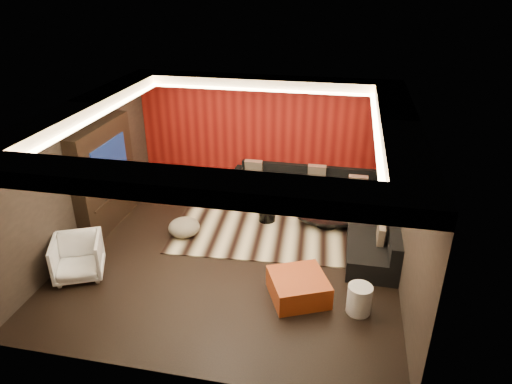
% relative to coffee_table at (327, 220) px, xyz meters
% --- Properties ---
extents(floor, '(6.00, 6.00, 0.02)m').
position_rel_coffee_table_xyz_m(floor, '(-1.67, -1.43, -0.14)').
color(floor, black).
rests_on(floor, ground).
extents(ceiling, '(6.00, 6.00, 0.02)m').
position_rel_coffee_table_xyz_m(ceiling, '(-1.67, -1.43, 2.68)').
color(ceiling, silver).
rests_on(ceiling, ground).
extents(wall_back, '(6.00, 0.02, 2.80)m').
position_rel_coffee_table_xyz_m(wall_back, '(-1.67, 1.58, 1.27)').
color(wall_back, black).
rests_on(wall_back, ground).
extents(wall_left, '(0.02, 6.00, 2.80)m').
position_rel_coffee_table_xyz_m(wall_left, '(-4.68, -1.43, 1.27)').
color(wall_left, black).
rests_on(wall_left, ground).
extents(wall_right, '(0.02, 6.00, 2.80)m').
position_rel_coffee_table_xyz_m(wall_right, '(1.34, -1.43, 1.27)').
color(wall_right, black).
rests_on(wall_right, ground).
extents(red_feature_wall, '(5.98, 0.05, 2.78)m').
position_rel_coffee_table_xyz_m(red_feature_wall, '(-1.67, 1.54, 1.27)').
color(red_feature_wall, '#6B0C0A').
rests_on(red_feature_wall, ground).
extents(soffit_back, '(6.00, 0.60, 0.22)m').
position_rel_coffee_table_xyz_m(soffit_back, '(-1.67, 1.27, 2.56)').
color(soffit_back, silver).
rests_on(soffit_back, ground).
extents(soffit_front, '(6.00, 0.60, 0.22)m').
position_rel_coffee_table_xyz_m(soffit_front, '(-1.67, -4.13, 2.56)').
color(soffit_front, silver).
rests_on(soffit_front, ground).
extents(soffit_left, '(0.60, 4.80, 0.22)m').
position_rel_coffee_table_xyz_m(soffit_left, '(-4.37, -1.43, 2.56)').
color(soffit_left, silver).
rests_on(soffit_left, ground).
extents(soffit_right, '(0.60, 4.80, 0.22)m').
position_rel_coffee_table_xyz_m(soffit_right, '(1.03, -1.43, 2.56)').
color(soffit_right, silver).
rests_on(soffit_right, ground).
extents(cove_back, '(4.80, 0.08, 0.04)m').
position_rel_coffee_table_xyz_m(cove_back, '(-1.67, 0.93, 2.47)').
color(cove_back, '#FFD899').
rests_on(cove_back, ground).
extents(cove_front, '(4.80, 0.08, 0.04)m').
position_rel_coffee_table_xyz_m(cove_front, '(-1.67, -3.79, 2.47)').
color(cove_front, '#FFD899').
rests_on(cove_front, ground).
extents(cove_left, '(0.08, 4.80, 0.04)m').
position_rel_coffee_table_xyz_m(cove_left, '(-4.03, -1.43, 2.47)').
color(cove_left, '#FFD899').
rests_on(cove_left, ground).
extents(cove_right, '(0.08, 4.80, 0.04)m').
position_rel_coffee_table_xyz_m(cove_right, '(0.69, -1.43, 2.47)').
color(cove_right, '#FFD899').
rests_on(cove_right, ground).
extents(tv_surround, '(0.30, 2.00, 2.20)m').
position_rel_coffee_table_xyz_m(tv_surround, '(-4.52, -0.83, 0.97)').
color(tv_surround, black).
rests_on(tv_surround, ground).
extents(tv_screen, '(0.04, 1.30, 0.80)m').
position_rel_coffee_table_xyz_m(tv_screen, '(-4.36, -0.83, 1.32)').
color(tv_screen, black).
rests_on(tv_screen, ground).
extents(tv_shelf, '(0.04, 1.60, 0.04)m').
position_rel_coffee_table_xyz_m(tv_shelf, '(-4.36, -0.83, 0.57)').
color(tv_shelf, black).
rests_on(tv_shelf, ground).
extents(rug, '(4.18, 3.25, 0.02)m').
position_rel_coffee_table_xyz_m(rug, '(-1.15, -0.11, -0.12)').
color(rug, beige).
rests_on(rug, floor).
extents(coffee_table, '(1.32, 1.32, 0.22)m').
position_rel_coffee_table_xyz_m(coffee_table, '(0.00, 0.00, 0.00)').
color(coffee_table, black).
rests_on(coffee_table, rug).
extents(drum_stool, '(0.36, 0.36, 0.42)m').
position_rel_coffee_table_xyz_m(drum_stool, '(-1.28, -0.06, 0.10)').
color(drum_stool, black).
rests_on(drum_stool, rug).
extents(striped_pouf, '(0.82, 0.82, 0.35)m').
position_rel_coffee_table_xyz_m(striped_pouf, '(-2.82, -1.00, 0.07)').
color(striped_pouf, beige).
rests_on(striped_pouf, rug).
extents(white_side_table, '(0.48, 0.48, 0.48)m').
position_rel_coffee_table_xyz_m(white_side_table, '(0.66, -2.64, 0.11)').
color(white_side_table, silver).
rests_on(white_side_table, floor).
extents(orange_ottoman, '(1.16, 1.16, 0.39)m').
position_rel_coffee_table_xyz_m(orange_ottoman, '(-0.32, -2.47, 0.07)').
color(orange_ottoman, '#A83E15').
rests_on(orange_ottoman, floor).
extents(armchair, '(1.07, 1.08, 0.75)m').
position_rel_coffee_table_xyz_m(armchair, '(-4.17, -2.65, 0.25)').
color(armchair, white).
rests_on(armchair, floor).
extents(sectional_sofa, '(3.65, 3.50, 0.75)m').
position_rel_coffee_table_xyz_m(sectional_sofa, '(0.07, 0.44, 0.13)').
color(sectional_sofa, black).
rests_on(sectional_sofa, floor).
extents(throw_pillows, '(3.13, 2.80, 0.50)m').
position_rel_coffee_table_xyz_m(throw_pillows, '(-0.15, 0.60, 0.49)').
color(throw_pillows, beige).
rests_on(throw_pillows, sectional_sofa).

